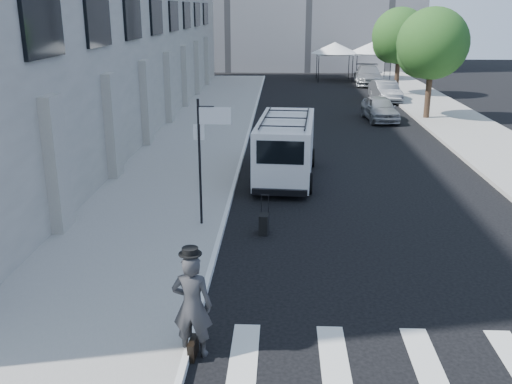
# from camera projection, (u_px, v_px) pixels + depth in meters

# --- Properties ---
(ground) EXTENTS (120.00, 120.00, 0.00)m
(ground) POSITION_uv_depth(u_px,v_px,m) (296.00, 282.00, 12.93)
(ground) COLOR black
(ground) RESTS_ON ground
(sidewalk_left) EXTENTS (4.50, 48.00, 0.15)m
(sidewalk_left) POSITION_uv_depth(u_px,v_px,m) (204.00, 132.00, 28.30)
(sidewalk_left) COLOR gray
(sidewalk_left) RESTS_ON ground
(sidewalk_right) EXTENTS (4.00, 56.00, 0.15)m
(sidewalk_right) POSITION_uv_depth(u_px,v_px,m) (451.00, 119.00, 31.52)
(sidewalk_right) COLOR gray
(sidewalk_right) RESTS_ON ground
(building_left) EXTENTS (10.00, 44.00, 12.00)m
(building_left) POSITION_uv_depth(u_px,v_px,m) (63.00, 6.00, 28.69)
(building_left) COLOR gray
(building_left) RESTS_ON ground
(sign_pole) EXTENTS (1.03, 0.07, 3.50)m
(sign_pole) POSITION_uv_depth(u_px,v_px,m) (208.00, 136.00, 15.26)
(sign_pole) COLOR black
(sign_pole) RESTS_ON sidewalk_left
(tree_near) EXTENTS (3.80, 3.83, 6.03)m
(tree_near) POSITION_uv_depth(u_px,v_px,m) (430.00, 46.00, 30.53)
(tree_near) COLOR black
(tree_near) RESTS_ON ground
(tree_far) EXTENTS (3.80, 3.83, 6.03)m
(tree_far) POSITION_uv_depth(u_px,v_px,m) (398.00, 38.00, 39.09)
(tree_far) COLOR black
(tree_far) RESTS_ON ground
(tent_left) EXTENTS (4.00, 4.00, 3.20)m
(tent_left) POSITION_uv_depth(u_px,v_px,m) (335.00, 48.00, 48.04)
(tent_left) COLOR black
(tent_left) RESTS_ON ground
(tent_right) EXTENTS (4.00, 4.00, 3.20)m
(tent_right) POSITION_uv_depth(u_px,v_px,m) (372.00, 48.00, 48.38)
(tent_right) COLOR black
(tent_right) RESTS_ON ground
(businessman) EXTENTS (0.75, 0.52, 1.95)m
(businessman) POSITION_uv_depth(u_px,v_px,m) (192.00, 306.00, 9.93)
(businessman) COLOR #333335
(businessman) RESTS_ON ground
(briefcase) EXTENTS (0.15, 0.45, 0.34)m
(briefcase) POSITION_uv_depth(u_px,v_px,m) (193.00, 348.00, 10.11)
(briefcase) COLOR black
(briefcase) RESTS_ON ground
(suitcase) EXTENTS (0.28, 0.41, 1.08)m
(suitcase) POSITION_uv_depth(u_px,v_px,m) (264.00, 224.00, 15.60)
(suitcase) COLOR black
(suitcase) RESTS_ON ground
(cargo_van) EXTENTS (2.34, 5.85, 2.17)m
(cargo_van) POSITION_uv_depth(u_px,v_px,m) (286.00, 147.00, 20.61)
(cargo_van) COLOR white
(cargo_van) RESTS_ON ground
(parked_car_a) EXTENTS (1.85, 4.00, 1.33)m
(parked_car_a) POSITION_uv_depth(u_px,v_px,m) (380.00, 108.00, 31.33)
(parked_car_a) COLOR gray
(parked_car_a) RESTS_ON ground
(parked_car_b) EXTENTS (1.72, 4.21, 1.36)m
(parked_car_b) POSITION_uv_depth(u_px,v_px,m) (385.00, 91.00, 37.67)
(parked_car_b) COLOR #56595D
(parked_car_b) RESTS_ON ground
(parked_car_c) EXTENTS (2.52, 5.38, 1.52)m
(parked_car_c) POSITION_uv_depth(u_px,v_px,m) (368.00, 75.00, 46.05)
(parked_car_c) COLOR gray
(parked_car_c) RESTS_ON ground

